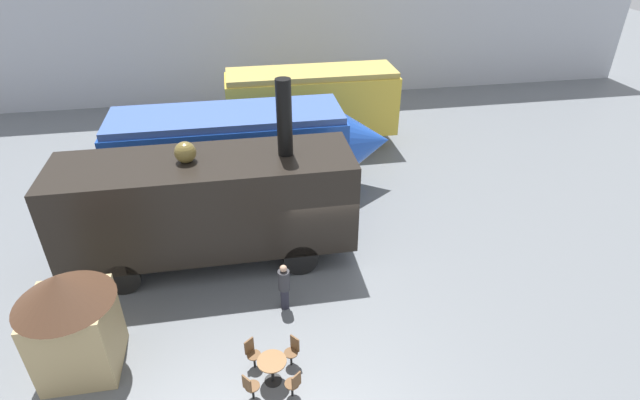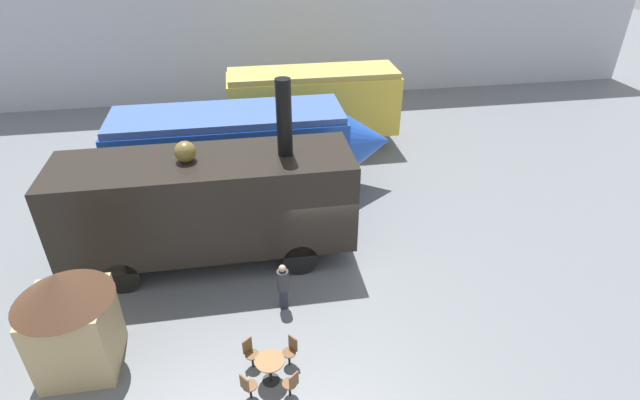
# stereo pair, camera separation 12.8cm
# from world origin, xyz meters

# --- Properties ---
(ground_plane) EXTENTS (80.00, 80.00, 0.00)m
(ground_plane) POSITION_xyz_m (0.00, 0.00, 0.00)
(ground_plane) COLOR slate
(backdrop_wall) EXTENTS (44.00, 0.15, 9.00)m
(backdrop_wall) POSITION_xyz_m (0.00, 15.76, 4.50)
(backdrop_wall) COLOR #B2B7C1
(backdrop_wall) RESTS_ON ground_plane
(passenger_coach_vintage) EXTENTS (7.77, 2.41, 3.69)m
(passenger_coach_vintage) POSITION_xyz_m (0.91, 8.69, 2.20)
(passenger_coach_vintage) COLOR gold
(passenger_coach_vintage) RESTS_ON ground_plane
(streamlined_locomotive) EXTENTS (10.72, 2.90, 3.56)m
(streamlined_locomotive) POSITION_xyz_m (-2.15, 4.54, 2.04)
(streamlined_locomotive) COLOR blue
(streamlined_locomotive) RESTS_ON ground_plane
(steam_locomotive) EXTENTS (9.06, 2.70, 6.01)m
(steam_locomotive) POSITION_xyz_m (-3.66, 0.48, 2.21)
(steam_locomotive) COLOR black
(steam_locomotive) RESTS_ON ground_plane
(cafe_table_near) EXTENTS (0.73, 0.73, 0.73)m
(cafe_table_near) POSITION_xyz_m (-2.23, -4.78, 0.54)
(cafe_table_near) COLOR black
(cafe_table_near) RESTS_ON ground_plane
(cafe_chair_0) EXTENTS (0.41, 0.40, 0.87)m
(cafe_chair_0) POSITION_xyz_m (-1.66, -4.31, 0.51)
(cafe_chair_0) COLOR black
(cafe_chair_0) RESTS_ON ground_plane
(cafe_chair_1) EXTENTS (0.40, 0.41, 0.87)m
(cafe_chair_1) POSITION_xyz_m (-2.70, -4.21, 0.51)
(cafe_chair_1) COLOR black
(cafe_chair_1) RESTS_ON ground_plane
(cafe_chair_2) EXTENTS (0.41, 0.40, 0.87)m
(cafe_chair_2) POSITION_xyz_m (-2.80, -5.25, 0.51)
(cafe_chair_2) COLOR black
(cafe_chair_2) RESTS_ON ground_plane
(cafe_chair_3) EXTENTS (0.40, 0.41, 0.87)m
(cafe_chair_3) POSITION_xyz_m (-1.76, -5.35, 0.51)
(cafe_chair_3) COLOR black
(cafe_chair_3) RESTS_ON ground_plane
(visitor_person) EXTENTS (0.34, 0.34, 1.57)m
(visitor_person) POSITION_xyz_m (-1.64, -2.24, 0.85)
(visitor_person) COLOR #262633
(visitor_person) RESTS_ON ground_plane
(ticket_kiosk) EXTENTS (2.34, 2.34, 3.00)m
(ticket_kiosk) POSITION_xyz_m (-6.92, -3.48, 1.67)
(ticket_kiosk) COLOR tan
(ticket_kiosk) RESTS_ON ground_plane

